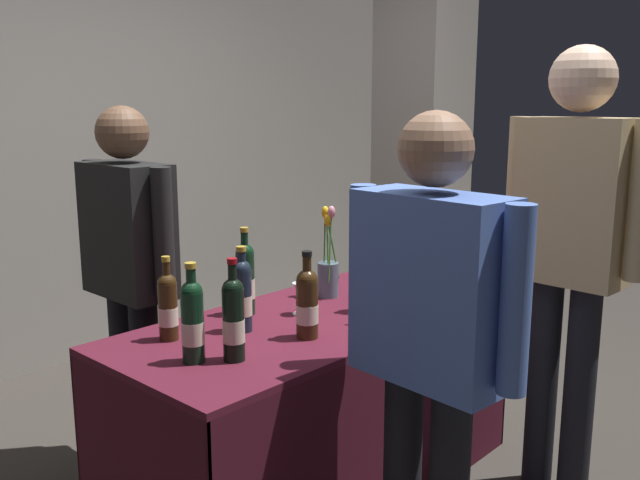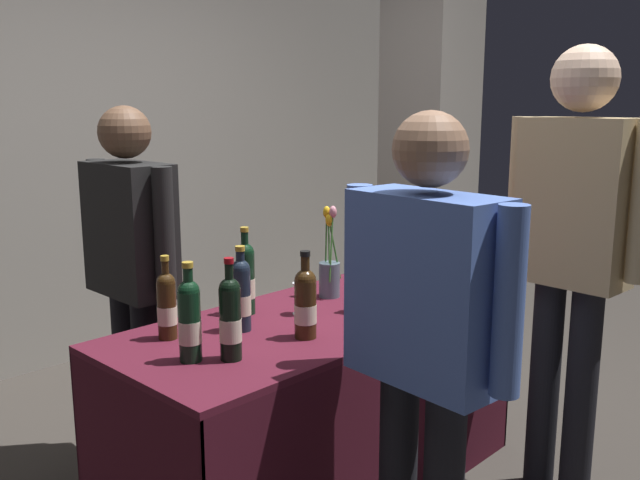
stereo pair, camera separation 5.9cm
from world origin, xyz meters
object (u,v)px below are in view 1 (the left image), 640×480
object	(u,v)px
wine_glass_near_vendor	(442,271)
vendor_presenter	(129,259)
featured_wine_bottle	(245,278)
display_bottle_0	(409,253)
wine_glass_mid	(301,292)
tasting_table	(320,369)
taster_foreground_right	(572,234)
concrete_pillar	(423,126)
flower_vase	(328,269)

from	to	relation	value
wine_glass_near_vendor	vendor_presenter	bearing A→B (deg)	138.78
featured_wine_bottle	display_bottle_0	bearing A→B (deg)	-15.59
featured_wine_bottle	wine_glass_mid	distance (m)	0.23
featured_wine_bottle	display_bottle_0	xyz separation A→B (m)	(0.79, -0.22, 0.01)
tasting_table	vendor_presenter	bearing A→B (deg)	119.22
tasting_table	taster_foreground_right	size ratio (longest dim) A/B	0.96
vendor_presenter	concrete_pillar	bearing A→B (deg)	93.42
taster_foreground_right	concrete_pillar	bearing A→B (deg)	-35.78
display_bottle_0	wine_glass_near_vendor	xyz separation A→B (m)	(0.01, -0.17, -0.06)
vendor_presenter	flower_vase	bearing A→B (deg)	48.06
concrete_pillar	display_bottle_0	bearing A→B (deg)	-147.29
display_bottle_0	flower_vase	xyz separation A→B (m)	(-0.38, 0.15, -0.03)
featured_wine_bottle	display_bottle_0	size ratio (longest dim) A/B	0.95
concrete_pillar	display_bottle_0	world-z (taller)	concrete_pillar
concrete_pillar	wine_glass_near_vendor	xyz separation A→B (m)	(-1.28, -1.00, -0.58)
flower_vase	taster_foreground_right	world-z (taller)	taster_foreground_right
wine_glass_mid	flower_vase	xyz separation A→B (m)	(0.26, 0.09, 0.03)
vendor_presenter	taster_foreground_right	bearing A→B (deg)	36.56
tasting_table	featured_wine_bottle	distance (m)	0.47
wine_glass_mid	flower_vase	distance (m)	0.28
tasting_table	vendor_presenter	distance (m)	0.91
concrete_pillar	flower_vase	bearing A→B (deg)	-157.92
wine_glass_near_vendor	flower_vase	bearing A→B (deg)	140.80
taster_foreground_right	wine_glass_near_vendor	bearing A→B (deg)	6.59
featured_wine_bottle	wine_glass_mid	size ratio (longest dim) A/B	2.74
wine_glass_near_vendor	featured_wine_bottle	bearing A→B (deg)	153.86
tasting_table	wine_glass_near_vendor	bearing A→B (deg)	-15.53
featured_wine_bottle	flower_vase	size ratio (longest dim) A/B	0.88
display_bottle_0	wine_glass_mid	bearing A→B (deg)	174.89
tasting_table	flower_vase	world-z (taller)	flower_vase
featured_wine_bottle	wine_glass_near_vendor	world-z (taller)	featured_wine_bottle
display_bottle_0	vendor_presenter	size ratio (longest dim) A/B	0.23
featured_wine_bottle	display_bottle_0	distance (m)	0.82
concrete_pillar	vendor_presenter	bearing A→B (deg)	-177.09
wine_glass_near_vendor	wine_glass_mid	world-z (taller)	wine_glass_near_vendor
vendor_presenter	tasting_table	bearing A→B (deg)	29.72
concrete_pillar	flower_vase	distance (m)	1.88
featured_wine_bottle	taster_foreground_right	bearing A→B (deg)	-48.47
concrete_pillar	tasting_table	xyz separation A→B (m)	(-1.88, -0.83, -0.90)
wine_glass_mid	taster_foreground_right	size ratio (longest dim) A/B	0.07
tasting_table	vendor_presenter	world-z (taller)	vendor_presenter
display_bottle_0	flower_vase	bearing A→B (deg)	158.78
wine_glass_mid	vendor_presenter	size ratio (longest dim) A/B	0.08
wine_glass_near_vendor	vendor_presenter	xyz separation A→B (m)	(-1.01, 0.88, 0.09)
wine_glass_near_vendor	vendor_presenter	distance (m)	1.34
wine_glass_mid	vendor_presenter	xyz separation A→B (m)	(-0.35, 0.65, 0.09)
display_bottle_0	wine_glass_near_vendor	bearing A→B (deg)	-86.63
tasting_table	wine_glass_near_vendor	world-z (taller)	wine_glass_near_vendor
display_bottle_0	taster_foreground_right	bearing A→B (deg)	-86.44
tasting_table	featured_wine_bottle	bearing A→B (deg)	130.51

